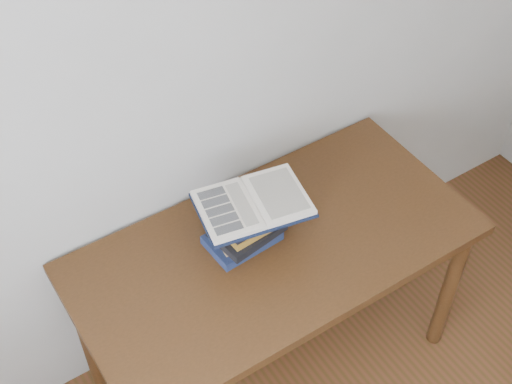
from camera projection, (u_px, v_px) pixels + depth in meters
desk at (274, 263)px, 2.53m from camera, size 1.41×0.71×0.76m
book_stack at (245, 228)px, 2.42m from camera, size 0.26×0.21×0.15m
open_book at (253, 203)px, 2.37m from camera, size 0.41×0.32×0.03m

